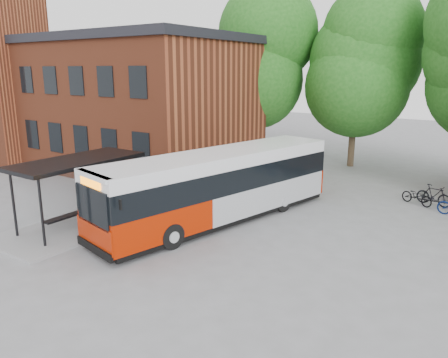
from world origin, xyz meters
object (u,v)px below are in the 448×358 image
Objects in this scene: city_bus at (220,187)px; bicycle_1 at (434,195)px; bus_shelter at (79,193)px; bicycle_0 at (417,196)px.

bicycle_1 is (7.34, 7.59, -1.01)m from city_bus.
city_bus reaches higher than bus_shelter.
bus_shelter is 4.28× the size of bicycle_0.
city_bus is 7.30× the size of bicycle_0.
bus_shelter is 4.14× the size of bicycle_1.
bicycle_0 is (11.07, 11.16, -1.02)m from bus_shelter.
bus_shelter is at bearing 148.85° from bicycle_1.
bicycle_1 is (11.77, 11.46, -0.94)m from bus_shelter.
bicycle_1 is at bearing 44.23° from bus_shelter.
city_bus is at bearing 41.11° from bus_shelter.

